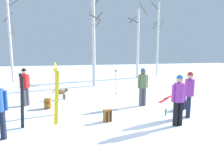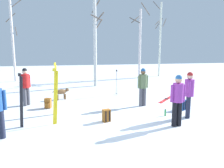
{
  "view_description": "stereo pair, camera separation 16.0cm",
  "coord_description": "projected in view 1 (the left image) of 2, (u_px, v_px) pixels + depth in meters",
  "views": [
    {
      "loc": [
        -1.94,
        -6.12,
        2.47
      ],
      "look_at": [
        0.28,
        2.69,
        1.0
      ],
      "focal_mm": 32.84,
      "sensor_mm": 36.0,
      "label": 1
    },
    {
      "loc": [
        -1.78,
        -6.16,
        2.47
      ],
      "look_at": [
        0.28,
        2.69,
        1.0
      ],
      "focal_mm": 32.84,
      "sensor_mm": 36.0,
      "label": 2
    }
  ],
  "objects": [
    {
      "name": "ski_pair_planted_1",
      "position": [
        56.0,
        89.0,
        7.92
      ],
      "size": [
        0.11,
        0.2,
        2.04
      ],
      "color": "yellow",
      "rests_on": "ground_plane"
    },
    {
      "name": "ski_pair_planted_2",
      "position": [
        22.0,
        101.0,
        6.5
      ],
      "size": [
        0.21,
        0.18,
        1.79
      ],
      "color": "black",
      "rests_on": "ground_plane"
    },
    {
      "name": "backpack_0",
      "position": [
        107.0,
        116.0,
        7.22
      ],
      "size": [
        0.3,
        0.32,
        0.44
      ],
      "color": "#99591E",
      "rests_on": "ground_plane"
    },
    {
      "name": "ski_poles_0",
      "position": [
        116.0,
        82.0,
        11.51
      ],
      "size": [
        0.07,
        0.25,
        1.43
      ],
      "color": "#B2B2BC",
      "rests_on": "ground_plane"
    },
    {
      "name": "birch_tree_5",
      "position": [
        138.0,
        42.0,
        18.39
      ],
      "size": [
        1.71,
        1.73,
        6.48
      ],
      "color": "silver",
      "rests_on": "ground_plane"
    },
    {
      "name": "birch_tree_6",
      "position": [
        158.0,
        39.0,
        19.82
      ],
      "size": [
        1.1,
        1.19,
        7.14
      ],
      "color": "silver",
      "rests_on": "ground_plane"
    },
    {
      "name": "ground_plane",
      "position": [
        124.0,
        127.0,
        6.72
      ],
      "size": [
        60.0,
        60.0,
        0.0
      ],
      "primitive_type": "plane",
      "color": "white"
    },
    {
      "name": "birch_tree_3",
      "position": [
        10.0,
        39.0,
        16.09
      ],
      "size": [
        1.46,
        1.28,
        6.57
      ],
      "color": "silver",
      "rests_on": "ground_plane"
    },
    {
      "name": "water_bottle_0",
      "position": [
        166.0,
        112.0,
        7.9
      ],
      "size": [
        0.07,
        0.07,
        0.27
      ],
      "color": "green",
      "rests_on": "ground_plane"
    },
    {
      "name": "backpack_1",
      "position": [
        182.0,
        105.0,
        8.7
      ],
      "size": [
        0.32,
        0.34,
        0.44
      ],
      "color": "#1E4C99",
      "rests_on": "ground_plane"
    },
    {
      "name": "ski_pair_lying_0",
      "position": [
        166.0,
        99.0,
        10.59
      ],
      "size": [
        1.48,
        1.4,
        0.05
      ],
      "color": "red",
      "rests_on": "ground_plane"
    },
    {
      "name": "dog",
      "position": [
        61.0,
        92.0,
        10.43
      ],
      "size": [
        0.86,
        0.41,
        0.57
      ],
      "color": "brown",
      "rests_on": "ground_plane"
    },
    {
      "name": "person_4",
      "position": [
        179.0,
        97.0,
        6.71
      ],
      "size": [
        0.52,
        0.34,
        1.72
      ],
      "color": "black",
      "rests_on": "ground_plane"
    },
    {
      "name": "birch_tree_4",
      "position": [
        94.0,
        32.0,
        14.04
      ],
      "size": [
        1.03,
        1.31,
        7.19
      ],
      "color": "silver",
      "rests_on": "ground_plane"
    },
    {
      "name": "person_3",
      "position": [
        143.0,
        84.0,
        9.19
      ],
      "size": [
        0.51,
        0.34,
        1.72
      ],
      "color": "#4C4C56",
      "rests_on": "ground_plane"
    },
    {
      "name": "backpack_2",
      "position": [
        48.0,
        104.0,
        8.87
      ],
      "size": [
        0.31,
        0.33,
        0.44
      ],
      "color": "#99591E",
      "rests_on": "ground_plane"
    },
    {
      "name": "person_1",
      "position": [
        189.0,
        92.0,
        7.6
      ],
      "size": [
        0.35,
        0.44,
        1.72
      ],
      "color": "#1E2338",
      "rests_on": "ground_plane"
    },
    {
      "name": "person_2",
      "position": [
        25.0,
        85.0,
        9.18
      ],
      "size": [
        0.38,
        0.41,
        1.72
      ],
      "color": "#4C4C56",
      "rests_on": "ground_plane"
    },
    {
      "name": "ski_pair_planted_0",
      "position": [
        56.0,
        97.0,
        6.82
      ],
      "size": [
        0.25,
        0.05,
        1.91
      ],
      "color": "yellow",
      "rests_on": "ground_plane"
    }
  ]
}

